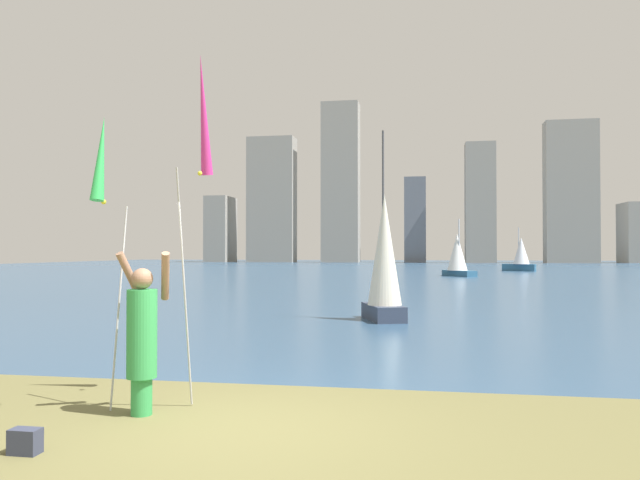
{
  "coord_description": "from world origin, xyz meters",
  "views": [
    {
      "loc": [
        1.98,
        -6.29,
        1.92
      ],
      "look_at": [
        -1.69,
        14.91,
        2.31
      ],
      "focal_mm": 34.05,
      "sensor_mm": 36.0,
      "label": 1
    }
  ],
  "objects_px": {
    "kite_flag_left": "(102,167)",
    "sailboat_2": "(521,254)",
    "sailboat_6": "(458,255)",
    "sailboat_5": "(384,262)",
    "bag": "(25,441)",
    "kite_flag_right": "(203,122)",
    "person": "(142,334)"
  },
  "relations": [
    {
      "from": "kite_flag_left",
      "to": "bag",
      "type": "relative_size",
      "value": 12.44
    },
    {
      "from": "person",
      "to": "bag",
      "type": "distance_m",
      "value": 1.75
    },
    {
      "from": "kite_flag_left",
      "to": "sailboat_2",
      "type": "height_order",
      "value": "sailboat_2"
    },
    {
      "from": "kite_flag_left",
      "to": "sailboat_2",
      "type": "xyz_separation_m",
      "value": [
        12.74,
        53.78,
        -1.3
      ]
    },
    {
      "from": "kite_flag_left",
      "to": "kite_flag_right",
      "type": "height_order",
      "value": "kite_flag_right"
    },
    {
      "from": "person",
      "to": "sailboat_5",
      "type": "distance_m",
      "value": 10.41
    },
    {
      "from": "sailboat_5",
      "to": "bag",
      "type": "bearing_deg",
      "value": -102.74
    },
    {
      "from": "kite_flag_left",
      "to": "person",
      "type": "bearing_deg",
      "value": 23.67
    },
    {
      "from": "bag",
      "to": "sailboat_2",
      "type": "relative_size",
      "value": 0.07
    },
    {
      "from": "bag",
      "to": "sailboat_5",
      "type": "height_order",
      "value": "sailboat_5"
    },
    {
      "from": "person",
      "to": "sailboat_2",
      "type": "bearing_deg",
      "value": 68.73
    },
    {
      "from": "person",
      "to": "sailboat_2",
      "type": "distance_m",
      "value": 54.99
    },
    {
      "from": "sailboat_2",
      "to": "sailboat_5",
      "type": "bearing_deg",
      "value": -103.14
    },
    {
      "from": "person",
      "to": "kite_flag_left",
      "type": "xyz_separation_m",
      "value": [
        -0.42,
        -0.19,
        1.96
      ]
    },
    {
      "from": "sailboat_2",
      "to": "sailboat_5",
      "type": "distance_m",
      "value": 44.6
    },
    {
      "from": "bag",
      "to": "sailboat_5",
      "type": "relative_size",
      "value": 0.05
    },
    {
      "from": "person",
      "to": "sailboat_5",
      "type": "height_order",
      "value": "sailboat_5"
    },
    {
      "from": "kite_flag_right",
      "to": "bag",
      "type": "bearing_deg",
      "value": -110.84
    },
    {
      "from": "kite_flag_left",
      "to": "bag",
      "type": "height_order",
      "value": "kite_flag_left"
    },
    {
      "from": "kite_flag_right",
      "to": "bag",
      "type": "distance_m",
      "value": 4.27
    },
    {
      "from": "sailboat_2",
      "to": "kite_flag_right",
      "type": "bearing_deg",
      "value": -102.7
    },
    {
      "from": "kite_flag_left",
      "to": "bag",
      "type": "xyz_separation_m",
      "value": [
        -0.03,
        -1.29,
        -2.78
      ]
    },
    {
      "from": "bag",
      "to": "sailboat_6",
      "type": "bearing_deg",
      "value": 81.62
    },
    {
      "from": "sailboat_6",
      "to": "sailboat_5",
      "type": "bearing_deg",
      "value": -96.69
    },
    {
      "from": "sailboat_6",
      "to": "sailboat_2",
      "type": "bearing_deg",
      "value": 63.22
    },
    {
      "from": "person",
      "to": "sailboat_6",
      "type": "height_order",
      "value": "sailboat_6"
    },
    {
      "from": "kite_flag_right",
      "to": "sailboat_6",
      "type": "bearing_deg",
      "value": 82.38
    },
    {
      "from": "bag",
      "to": "sailboat_6",
      "type": "distance_m",
      "value": 42.52
    },
    {
      "from": "sailboat_5",
      "to": "sailboat_6",
      "type": "xyz_separation_m",
      "value": [
        3.57,
        30.41,
        -0.06
      ]
    },
    {
      "from": "kite_flag_right",
      "to": "sailboat_2",
      "type": "height_order",
      "value": "kite_flag_right"
    },
    {
      "from": "person",
      "to": "kite_flag_left",
      "type": "bearing_deg",
      "value": -164.65
    },
    {
      "from": "person",
      "to": "kite_flag_left",
      "type": "height_order",
      "value": "kite_flag_left"
    }
  ]
}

